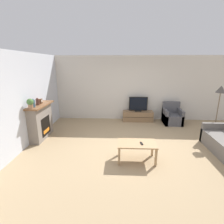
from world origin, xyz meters
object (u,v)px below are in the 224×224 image
(mantel_clock, at_px, (41,101))
(armchair, at_px, (172,117))
(tv, at_px, (138,105))
(remote, at_px, (142,143))
(tv_stand, at_px, (138,116))
(mantel_vase_centre_left, at_px, (38,102))
(mantel_vase_left, at_px, (33,103))
(fireplace, at_px, (41,121))
(coffee_table, at_px, (137,145))
(floor_lamp, at_px, (220,94))
(potted_plant, at_px, (30,103))

(mantel_clock, distance_m, armchair, 5.00)
(mantel_clock, height_order, tv, mantel_clock)
(armchair, relative_size, remote, 5.54)
(remote, bearing_deg, tv_stand, 75.69)
(mantel_vase_centre_left, distance_m, tv_stand, 4.00)
(remote, bearing_deg, mantel_vase_left, 152.70)
(fireplace, bearing_deg, armchair, 19.36)
(mantel_vase_centre_left, bearing_deg, remote, -21.60)
(fireplace, xyz_separation_m, mantel_clock, (0.02, 0.13, 0.63))
(tv, distance_m, coffee_table, 3.21)
(fireplace, height_order, tv_stand, fireplace)
(mantel_vase_centre_left, distance_m, floor_lamp, 5.67)
(armchair, relative_size, coffee_table, 0.90)
(potted_plant, bearing_deg, tv_stand, 36.47)
(tv_stand, relative_size, floor_lamp, 0.73)
(tv, bearing_deg, mantel_clock, -151.67)
(mantel_vase_centre_left, distance_m, coffee_table, 3.31)
(coffee_table, bearing_deg, mantel_clock, 154.84)
(fireplace, height_order, mantel_clock, mantel_clock)
(remote, height_order, floor_lamp, floor_lamp)
(mantel_vase_left, height_order, mantel_clock, mantel_vase_left)
(fireplace, xyz_separation_m, armchair, (4.69, 1.65, -0.29))
(fireplace, relative_size, tv_stand, 0.99)
(potted_plant, height_order, armchair, potted_plant)
(mantel_clock, bearing_deg, potted_plant, -90.07)
(mantel_vase_centre_left, height_order, tv, mantel_vase_centre_left)
(tv, bearing_deg, mantel_vase_left, -145.36)
(mantel_vase_centre_left, height_order, tv_stand, mantel_vase_centre_left)
(mantel_vase_centre_left, bearing_deg, floor_lamp, 3.55)
(fireplace, xyz_separation_m, mantel_vase_centre_left, (0.02, -0.09, 0.66))
(potted_plant, height_order, remote, potted_plant)
(fireplace, distance_m, armchair, 4.98)
(fireplace, relative_size, armchair, 1.47)
(mantel_clock, bearing_deg, mantel_vase_centre_left, -90.20)
(tv, bearing_deg, fireplace, -150.14)
(mantel_vase_left, distance_m, remote, 3.32)
(coffee_table, bearing_deg, potted_plant, 166.07)
(mantel_clock, height_order, remote, mantel_clock)
(tv, height_order, remote, tv)
(mantel_vase_left, xyz_separation_m, mantel_vase_centre_left, (0.00, 0.28, -0.01))
(fireplace, xyz_separation_m, coffee_table, (3.00, -1.27, -0.17))
(remote, bearing_deg, tv, 75.69)
(mantel_vase_centre_left, height_order, potted_plant, potted_plant)
(fireplace, height_order, mantel_vase_centre_left, mantel_vase_centre_left)
(armchair, bearing_deg, mantel_clock, -161.96)
(fireplace, distance_m, coffee_table, 3.26)
(coffee_table, bearing_deg, tv_stand, 84.09)
(mantel_vase_centre_left, distance_m, potted_plant, 0.44)
(fireplace, height_order, mantel_vase_left, mantel_vase_left)
(mantel_vase_centre_left, xyz_separation_m, coffee_table, (2.98, -1.18, -0.83))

